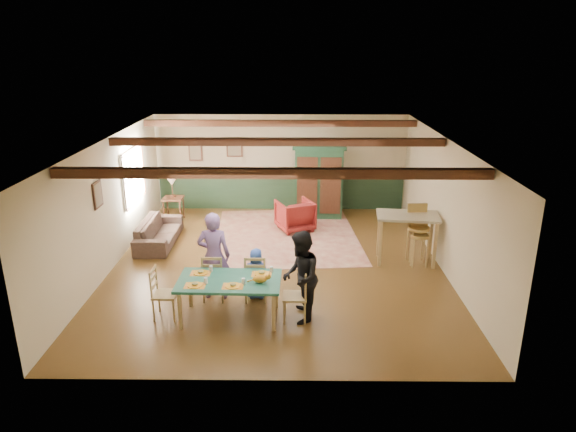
{
  "coord_description": "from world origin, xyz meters",
  "views": [
    {
      "loc": [
        0.35,
        -10.16,
        4.56
      ],
      "look_at": [
        0.24,
        -0.09,
        1.15
      ],
      "focal_mm": 32.0,
      "sensor_mm": 36.0,
      "label": 1
    }
  ],
  "objects_px": {
    "dining_chair_far_right": "(256,277)",
    "end_table": "(174,209)",
    "cat": "(260,278)",
    "table_lamp": "(172,187)",
    "bar_stool_right": "(420,242)",
    "dining_table": "(230,299)",
    "armchair": "(295,215)",
    "bar_stool_left": "(418,235)",
    "counter_table": "(406,239)",
    "person_woman": "(301,277)",
    "dining_chair_end_right": "(295,295)",
    "sofa": "(159,232)",
    "person_child": "(256,274)",
    "dining_chair_far_left": "(214,276)",
    "person_man": "(214,256)",
    "dining_chair_end_left": "(165,293)",
    "armoire": "(319,182)"
  },
  "relations": [
    {
      "from": "dining_chair_far_right",
      "to": "end_table",
      "type": "relative_size",
      "value": 1.44
    },
    {
      "from": "cat",
      "to": "table_lamp",
      "type": "xyz_separation_m",
      "value": [
        -2.66,
        5.29,
        0.12
      ]
    },
    {
      "from": "dining_chair_far_right",
      "to": "bar_stool_right",
      "type": "xyz_separation_m",
      "value": [
        3.38,
        1.61,
        0.08
      ]
    },
    {
      "from": "dining_chair_far_right",
      "to": "dining_table",
      "type": "bearing_deg",
      "value": 60.95
    },
    {
      "from": "cat",
      "to": "armchair",
      "type": "distance_m",
      "value": 4.65
    },
    {
      "from": "bar_stool_left",
      "to": "counter_table",
      "type": "bearing_deg",
      "value": 169.65
    },
    {
      "from": "dining_chair_far_right",
      "to": "person_woman",
      "type": "xyz_separation_m",
      "value": [
        0.81,
        -0.72,
        0.34
      ]
    },
    {
      "from": "dining_chair_end_right",
      "to": "bar_stool_right",
      "type": "bearing_deg",
      "value": 132.38
    },
    {
      "from": "person_woman",
      "to": "sofa",
      "type": "bearing_deg",
      "value": -135.43
    },
    {
      "from": "armchair",
      "to": "sofa",
      "type": "height_order",
      "value": "armchair"
    },
    {
      "from": "dining_chair_far_right",
      "to": "counter_table",
      "type": "distance_m",
      "value": 3.59
    },
    {
      "from": "person_woman",
      "to": "dining_table",
      "type": "bearing_deg",
      "value": -90.0
    },
    {
      "from": "dining_chair_far_right",
      "to": "person_woman",
      "type": "relative_size",
      "value": 0.58
    },
    {
      "from": "person_child",
      "to": "cat",
      "type": "height_order",
      "value": "person_child"
    },
    {
      "from": "bar_stool_left",
      "to": "bar_stool_right",
      "type": "bearing_deg",
      "value": -93.38
    },
    {
      "from": "person_child",
      "to": "armchair",
      "type": "xyz_separation_m",
      "value": [
        0.72,
        3.71,
        -0.1
      ]
    },
    {
      "from": "dining_chair_far_left",
      "to": "person_man",
      "type": "bearing_deg",
      "value": -90.0
    },
    {
      "from": "table_lamp",
      "to": "counter_table",
      "type": "distance_m",
      "value": 6.29
    },
    {
      "from": "person_man",
      "to": "end_table",
      "type": "height_order",
      "value": "person_man"
    },
    {
      "from": "bar_stool_left",
      "to": "dining_chair_far_right",
      "type": "bearing_deg",
      "value": -157.13
    },
    {
      "from": "dining_chair_far_left",
      "to": "person_man",
      "type": "distance_m",
      "value": 0.38
    },
    {
      "from": "bar_stool_right",
      "to": "cat",
      "type": "bearing_deg",
      "value": -142.75
    },
    {
      "from": "person_child",
      "to": "dining_chair_end_left",
      "type": "bearing_deg",
      "value": 27.3
    },
    {
      "from": "armoire",
      "to": "bar_stool_left",
      "type": "relative_size",
      "value": 1.55
    },
    {
      "from": "counter_table",
      "to": "dining_table",
      "type": "bearing_deg",
      "value": -145.11
    },
    {
      "from": "dining_chair_far_left",
      "to": "armchair",
      "type": "distance_m",
      "value": 4.06
    },
    {
      "from": "bar_stool_left",
      "to": "person_man",
      "type": "bearing_deg",
      "value": -162.8
    },
    {
      "from": "dining_chair_far_right",
      "to": "bar_stool_left",
      "type": "height_order",
      "value": "bar_stool_left"
    },
    {
      "from": "person_child",
      "to": "counter_table",
      "type": "bearing_deg",
      "value": -150.28
    },
    {
      "from": "dining_chair_far_left",
      "to": "end_table",
      "type": "xyz_separation_m",
      "value": [
        -1.75,
        4.47,
        -0.14
      ]
    },
    {
      "from": "dining_table",
      "to": "dining_chair_end_left",
      "type": "bearing_deg",
      "value": 178.72
    },
    {
      "from": "table_lamp",
      "to": "person_child",
      "type": "bearing_deg",
      "value": -60.11
    },
    {
      "from": "dining_chair_far_left",
      "to": "dining_chair_far_right",
      "type": "height_order",
      "value": "same"
    },
    {
      "from": "table_lamp",
      "to": "dining_table",
      "type": "bearing_deg",
      "value": -67.66
    },
    {
      "from": "dining_chair_end_left",
      "to": "bar_stool_left",
      "type": "relative_size",
      "value": 0.72
    },
    {
      "from": "dining_chair_end_left",
      "to": "dining_chair_far_right",
      "type": "bearing_deg",
      "value": -65.08
    },
    {
      "from": "cat",
      "to": "armoire",
      "type": "relative_size",
      "value": 0.18
    },
    {
      "from": "dining_chair_end_left",
      "to": "sofa",
      "type": "relative_size",
      "value": 0.47
    },
    {
      "from": "dining_chair_far_right",
      "to": "counter_table",
      "type": "height_order",
      "value": "counter_table"
    },
    {
      "from": "person_man",
      "to": "dining_chair_end_right",
      "type": "bearing_deg",
      "value": 152.7
    },
    {
      "from": "dining_chair_end_left",
      "to": "table_lamp",
      "type": "relative_size",
      "value": 1.57
    },
    {
      "from": "armoire",
      "to": "bar_stool_left",
      "type": "distance_m",
      "value": 3.7
    },
    {
      "from": "dining_chair_far_right",
      "to": "dining_chair_far_left",
      "type": "bearing_deg",
      "value": -0.0
    },
    {
      "from": "cat",
      "to": "person_child",
      "type": "bearing_deg",
      "value": 99.46
    },
    {
      "from": "dining_chair_end_left",
      "to": "person_child",
      "type": "height_order",
      "value": "person_child"
    },
    {
      "from": "dining_chair_far_left",
      "to": "bar_stool_left",
      "type": "bearing_deg",
      "value": -156.13
    },
    {
      "from": "dining_chair_end_right",
      "to": "armoire",
      "type": "height_order",
      "value": "armoire"
    },
    {
      "from": "dining_chair_end_left",
      "to": "bar_stool_left",
      "type": "bearing_deg",
      "value": -62.5
    },
    {
      "from": "person_man",
      "to": "sofa",
      "type": "height_order",
      "value": "person_man"
    },
    {
      "from": "end_table",
      "to": "counter_table",
      "type": "xyz_separation_m",
      "value": [
        5.66,
        -2.71,
        0.22
      ]
    }
  ]
}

